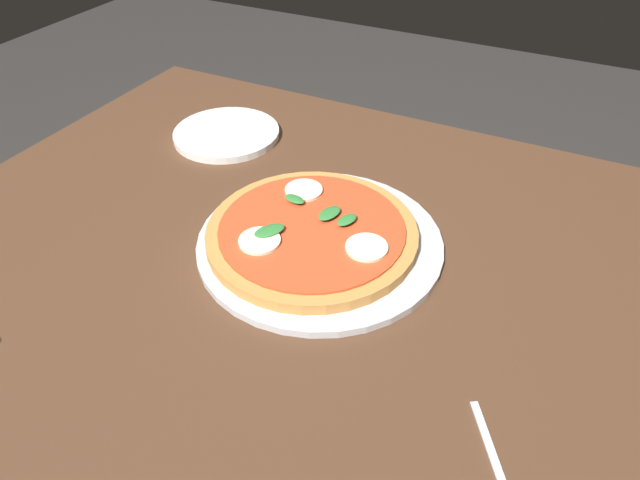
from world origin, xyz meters
TOP-DOWN VIEW (x-y plane):
  - ground_plane at (0.00, 0.00)m, footprint 6.00×6.00m
  - dining_table at (0.00, 0.00)m, footprint 1.14×0.96m
  - serving_tray at (0.07, 0.01)m, footprint 0.38×0.38m
  - pizza at (0.06, 0.01)m, footprint 0.32×0.32m
  - plate_white at (-0.25, 0.23)m, footprint 0.21×0.21m

SIDE VIEW (x-z plane):
  - ground_plane at x=0.00m, z-range 0.00..0.00m
  - dining_table at x=0.00m, z-range 0.26..0.98m
  - serving_tray at x=0.07m, z-range 0.73..0.74m
  - plate_white at x=-0.25m, z-range 0.73..0.74m
  - pizza at x=0.06m, z-range 0.73..0.76m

